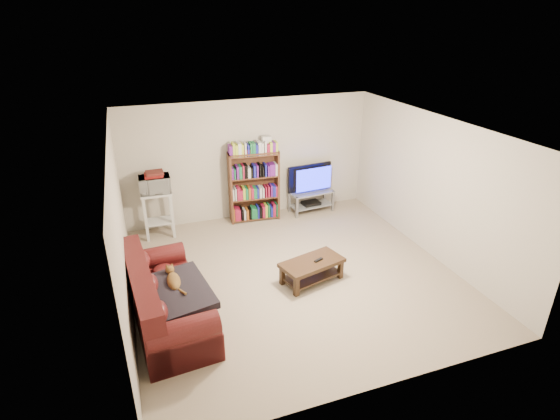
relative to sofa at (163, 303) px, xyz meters
name	(u,v)px	position (x,y,z in m)	size (l,w,h in m)	color
floor	(294,275)	(2.10, 0.51, -0.31)	(5.00, 5.00, 0.00)	tan
ceiling	(296,129)	(2.10, 0.51, 2.09)	(5.00, 5.00, 0.00)	white
wall_back	(250,160)	(2.10, 3.01, 0.89)	(5.00, 5.00, 0.00)	beige
wall_front	(385,301)	(2.10, -1.99, 0.89)	(5.00, 5.00, 0.00)	beige
wall_left	(121,233)	(-0.40, 0.51, 0.89)	(5.00, 5.00, 0.00)	beige
wall_right	(433,187)	(4.60, 0.51, 0.89)	(5.00, 5.00, 0.00)	beige
sofa	(163,303)	(0.00, 0.00, 0.00)	(1.07, 2.15, 0.89)	#4D1414
blanket	(177,292)	(0.19, -0.13, 0.21)	(0.80, 1.04, 0.10)	black
cat	(174,281)	(0.18, 0.06, 0.27)	(0.23, 0.57, 0.17)	brown
coffee_table	(312,267)	(2.30, 0.26, -0.07)	(1.08, 0.73, 0.36)	#301E10
remote	(318,260)	(2.40, 0.24, 0.06)	(0.16, 0.04, 0.02)	black
tv_stand	(311,198)	(3.34, 2.72, 0.00)	(0.95, 0.49, 0.46)	#999EA3
television	(312,179)	(3.34, 2.72, 0.43)	(0.99, 0.13, 0.57)	black
dvd_player	(311,203)	(3.34, 2.72, -0.12)	(0.37, 0.26, 0.06)	black
bookshelf	(254,185)	(2.10, 2.75, 0.42)	(1.01, 0.38, 1.43)	#4F2D1B
shelf_clutter	(258,146)	(2.20, 2.76, 1.22)	(0.74, 0.24, 0.28)	silver
microwave_stand	(158,208)	(0.20, 2.66, 0.25)	(0.56, 0.42, 0.89)	silver
microwave	(155,184)	(0.20, 2.66, 0.73)	(0.55, 0.37, 0.30)	silver
game_boxes	(154,175)	(0.20, 2.66, 0.90)	(0.32, 0.28, 0.05)	maroon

